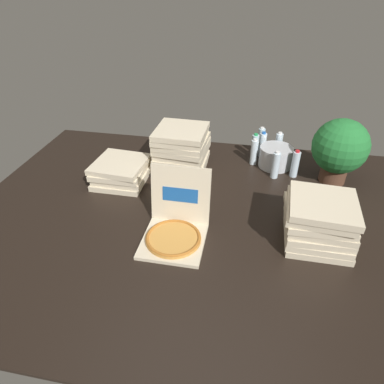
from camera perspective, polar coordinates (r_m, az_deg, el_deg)
name	(u,v)px	position (r m, az deg, el deg)	size (l,w,h in m)	color
ground_plane	(192,218)	(2.36, 0.03, -4.41)	(3.20, 2.40, 0.02)	black
open_pizza_box	(175,227)	(2.15, -2.83, -5.88)	(0.39, 0.46, 0.41)	beige
pizza_stack_right_far	(319,221)	(2.22, 20.64, -4.63)	(0.43, 0.42, 0.31)	beige
pizza_stack_center_near	(182,151)	(2.77, -1.76, 6.96)	(0.42, 0.43, 0.39)	beige
pizza_stack_right_near	(121,171)	(2.75, -11.85, 3.41)	(0.42, 0.42, 0.17)	beige
ice_bucket	(276,157)	(2.99, 13.93, 5.79)	(0.28, 0.28, 0.18)	#B7BABF
water_bottle_0	(254,152)	(2.98, 10.43, 6.66)	(0.06, 0.06, 0.24)	silver
water_bottle_1	(278,145)	(3.15, 14.38, 7.68)	(0.06, 0.06, 0.24)	silver
water_bottle_2	(295,164)	(2.87, 17.02, 4.54)	(0.06, 0.06, 0.24)	silver
water_bottle_3	(255,146)	(3.08, 10.54, 7.56)	(0.06, 0.06, 0.24)	silver
water_bottle_4	(276,165)	(2.81, 13.93, 4.42)	(0.06, 0.06, 0.24)	silver
water_bottle_5	(261,140)	(3.21, 11.57, 8.63)	(0.06, 0.06, 0.24)	silver
water_bottle_6	(262,145)	(3.12, 11.81, 7.81)	(0.06, 0.06, 0.24)	white
potted_plant	(340,148)	(2.83, 23.68, 6.79)	(0.42, 0.42, 0.52)	#513323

